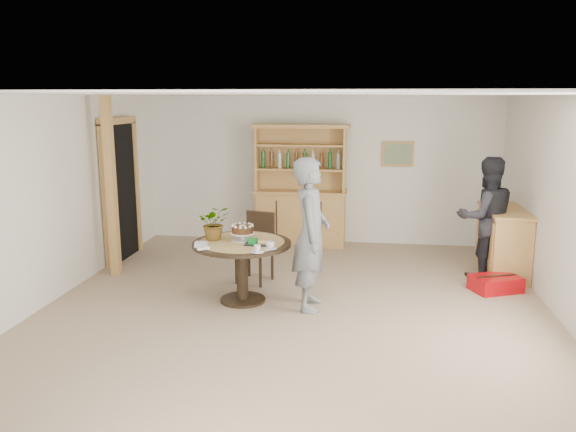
# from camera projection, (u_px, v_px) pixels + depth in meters

# --- Properties ---
(ground) EXTENTS (7.00, 7.00, 0.00)m
(ground) POSITION_uv_depth(u_px,v_px,m) (293.00, 316.00, 6.47)
(ground) COLOR tan
(ground) RESTS_ON ground
(room_shell) EXTENTS (6.04, 7.04, 2.52)m
(room_shell) POSITION_uv_depth(u_px,v_px,m) (293.00, 165.00, 6.12)
(room_shell) COLOR white
(room_shell) RESTS_ON ground
(doorway) EXTENTS (0.13, 1.10, 2.18)m
(doorway) POSITION_uv_depth(u_px,v_px,m) (120.00, 188.00, 8.59)
(doorway) COLOR black
(doorway) RESTS_ON ground
(pine_post) EXTENTS (0.12, 0.12, 2.50)m
(pine_post) POSITION_uv_depth(u_px,v_px,m) (111.00, 187.00, 7.75)
(pine_post) COLOR tan
(pine_post) RESTS_ON ground
(hutch) EXTENTS (1.62, 0.54, 2.04)m
(hutch) POSITION_uv_depth(u_px,v_px,m) (301.00, 205.00, 9.51)
(hutch) COLOR tan
(hutch) RESTS_ON ground
(sideboard) EXTENTS (0.54, 1.26, 0.94)m
(sideboard) POSITION_uv_depth(u_px,v_px,m) (503.00, 241.00, 7.94)
(sideboard) COLOR tan
(sideboard) RESTS_ON ground
(dining_table) EXTENTS (1.20, 1.20, 0.76)m
(dining_table) POSITION_uv_depth(u_px,v_px,m) (242.00, 254.00, 6.83)
(dining_table) COLOR black
(dining_table) RESTS_ON ground
(dining_chair) EXTENTS (0.52, 0.52, 0.95)m
(dining_chair) POSITION_uv_depth(u_px,v_px,m) (257.00, 242.00, 7.64)
(dining_chair) COLOR black
(dining_chair) RESTS_ON ground
(birthday_cake) EXTENTS (0.30, 0.30, 0.20)m
(birthday_cake) POSITION_uv_depth(u_px,v_px,m) (243.00, 231.00, 6.82)
(birthday_cake) COLOR white
(birthday_cake) RESTS_ON dining_table
(flower_vase) EXTENTS (0.47, 0.44, 0.42)m
(flower_vase) POSITION_uv_depth(u_px,v_px,m) (214.00, 223.00, 6.85)
(flower_vase) COLOR #3F7233
(flower_vase) RESTS_ON dining_table
(gift_tray) EXTENTS (0.30, 0.20, 0.08)m
(gift_tray) POSITION_uv_depth(u_px,v_px,m) (257.00, 242.00, 6.64)
(gift_tray) COLOR black
(gift_tray) RESTS_ON dining_table
(coffee_cup_a) EXTENTS (0.15, 0.15, 0.09)m
(coffee_cup_a) POSITION_uv_depth(u_px,v_px,m) (270.00, 245.00, 6.46)
(coffee_cup_a) COLOR silver
(coffee_cup_a) RESTS_ON dining_table
(coffee_cup_b) EXTENTS (0.15, 0.15, 0.08)m
(coffee_cup_b) POSITION_uv_depth(u_px,v_px,m) (257.00, 249.00, 6.31)
(coffee_cup_b) COLOR silver
(coffee_cup_b) RESTS_ON dining_table
(napkins) EXTENTS (0.24, 0.33, 0.03)m
(napkins) POSITION_uv_depth(u_px,v_px,m) (202.00, 246.00, 6.54)
(napkins) COLOR white
(napkins) RESTS_ON dining_table
(teen_boy) EXTENTS (0.45, 0.67, 1.80)m
(teen_boy) POSITION_uv_depth(u_px,v_px,m) (311.00, 234.00, 6.55)
(teen_boy) COLOR slate
(teen_boy) RESTS_ON ground
(adult_person) EXTENTS (0.95, 0.81, 1.69)m
(adult_person) POSITION_uv_depth(u_px,v_px,m) (486.00, 218.00, 7.72)
(adult_person) COLOR black
(adult_person) RESTS_ON ground
(red_suitcase) EXTENTS (0.71, 0.61, 0.21)m
(red_suitcase) POSITION_uv_depth(u_px,v_px,m) (496.00, 284.00, 7.28)
(red_suitcase) COLOR #BC090E
(red_suitcase) RESTS_ON ground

